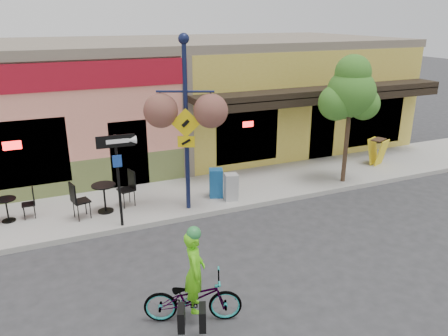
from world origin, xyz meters
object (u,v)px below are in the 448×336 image
(cyclist_rider, at_px, (195,283))
(street_tree, at_px, (348,120))
(one_way_sign, at_px, (119,181))
(newspaper_box_blue, at_px, (216,183))
(lamp_post, at_px, (186,126))
(newspaper_box_grey, at_px, (231,187))
(bicycle, at_px, (193,298))
(building, at_px, (179,95))

(cyclist_rider, relative_size, street_tree, 0.37)
(one_way_sign, bearing_deg, newspaper_box_blue, 17.80)
(street_tree, bearing_deg, cyclist_rider, -146.80)
(lamp_post, bearing_deg, newspaper_box_grey, 25.95)
(newspaper_box_grey, bearing_deg, one_way_sign, -162.89)
(bicycle, distance_m, newspaper_box_blue, 5.55)
(bicycle, height_order, lamp_post, lamp_post)
(building, bearing_deg, bicycle, -106.83)
(bicycle, bearing_deg, lamp_post, 2.65)
(cyclist_rider, bearing_deg, lamp_post, 3.22)
(lamp_post, height_order, one_way_sign, lamp_post)
(one_way_sign, relative_size, newspaper_box_blue, 2.79)
(one_way_sign, distance_m, street_tree, 7.49)
(cyclist_rider, height_order, one_way_sign, one_way_sign)
(building, height_order, bicycle, building)
(cyclist_rider, relative_size, lamp_post, 0.32)
(building, distance_m, cyclist_rider, 11.58)
(cyclist_rider, height_order, newspaper_box_grey, cyclist_rider)
(building, bearing_deg, newspaper_box_grey, -94.42)
(newspaper_box_blue, relative_size, newspaper_box_grey, 1.08)
(newspaper_box_grey, bearing_deg, bicycle, -111.50)
(street_tree, bearing_deg, newspaper_box_blue, 174.17)
(lamp_post, bearing_deg, bicycle, -83.69)
(cyclist_rider, relative_size, newspaper_box_blue, 1.77)
(cyclist_rider, bearing_deg, street_tree, -36.13)
(newspaper_box_blue, bearing_deg, newspaper_box_grey, -32.57)
(lamp_post, bearing_deg, cyclist_rider, -83.11)
(lamp_post, height_order, street_tree, lamp_post)
(newspaper_box_grey, bearing_deg, newspaper_box_blue, 139.16)
(building, relative_size, lamp_post, 3.75)
(lamp_post, xyz_separation_m, newspaper_box_blue, (1.04, 0.44, -1.98))
(newspaper_box_grey, distance_m, street_tree, 4.43)
(building, bearing_deg, newspaper_box_blue, -97.71)
(bicycle, bearing_deg, newspaper_box_grey, -11.22)
(one_way_sign, bearing_deg, building, 63.83)
(building, distance_m, newspaper_box_grey, 6.69)
(lamp_post, xyz_separation_m, street_tree, (5.46, -0.01, -0.33))
(cyclist_rider, relative_size, one_way_sign, 0.63)
(cyclist_rider, distance_m, newspaper_box_blue, 5.53)
(newspaper_box_blue, height_order, street_tree, street_tree)
(lamp_post, distance_m, newspaper_box_grey, 2.43)
(one_way_sign, height_order, newspaper_box_grey, one_way_sign)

